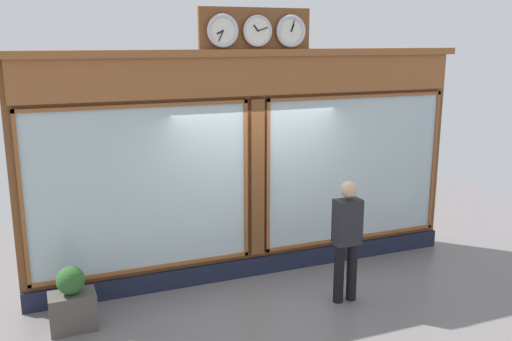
# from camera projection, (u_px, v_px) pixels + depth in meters

# --- Properties ---
(shop_facade) EXTENTS (6.76, 0.42, 3.92)m
(shop_facade) POSITION_uv_depth(u_px,v_px,m) (253.00, 164.00, 8.30)
(shop_facade) COLOR brown
(shop_facade) RESTS_ON ground_plane
(pedestrian) EXTENTS (0.37, 0.23, 1.69)m
(pedestrian) POSITION_uv_depth(u_px,v_px,m) (347.00, 236.00, 7.50)
(pedestrian) COLOR black
(pedestrian) RESTS_ON ground_plane
(planter_box) EXTENTS (0.56, 0.36, 0.47)m
(planter_box) POSITION_uv_depth(u_px,v_px,m) (73.00, 311.00, 6.91)
(planter_box) COLOR #4C4742
(planter_box) RESTS_ON ground_plane
(planter_shrub) EXTENTS (0.34, 0.34, 0.34)m
(planter_shrub) POSITION_uv_depth(u_px,v_px,m) (71.00, 280.00, 6.81)
(planter_shrub) COLOR #285623
(planter_shrub) RESTS_ON planter_box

